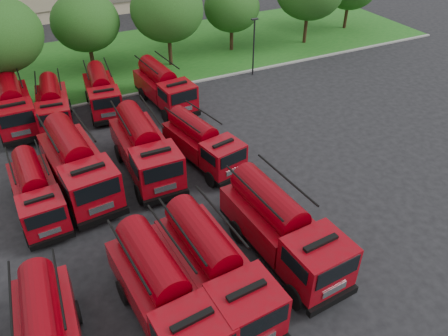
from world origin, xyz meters
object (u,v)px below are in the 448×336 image
object	(u,v)px
fire_truck_5	(78,165)
firefighter_5	(186,156)
fire_truck_7	(202,143)
fire_truck_11	(164,87)
firefighter_4	(148,245)
fire_truck_10	(102,92)
firefighter_3	(255,210)
fire_truck_2	(215,268)
fire_truck_9	(53,106)
fire_truck_3	(282,228)
fire_truck_6	(145,148)
firefighter_1	(256,307)
fire_truck_8	(14,106)
fire_truck_4	(36,192)
firefighter_2	(282,224)
fire_truck_1	(165,293)

from	to	relation	value
fire_truck_5	firefighter_5	bearing A→B (deg)	-1.03
fire_truck_7	fire_truck_11	distance (m)	8.73
firefighter_4	fire_truck_10	bearing A→B (deg)	-52.94
fire_truck_7	firefighter_3	size ratio (longest dim) A/B	3.56
fire_truck_2	fire_truck_7	distance (m)	10.66
fire_truck_9	firefighter_3	bearing A→B (deg)	-55.47
fire_truck_10	firefighter_3	xyz separation A→B (m)	(4.74, -15.91, -1.49)
firefighter_4	fire_truck_2	bearing A→B (deg)	155.55
fire_truck_2	fire_truck_7	xyz separation A→B (m)	(3.79, 9.96, -0.25)
fire_truck_3	fire_truck_7	xyz separation A→B (m)	(-0.16, 9.15, -0.29)
fire_truck_10	fire_truck_11	xyz separation A→B (m)	(4.56, -1.55, 0.13)
fire_truck_5	fire_truck_6	xyz separation A→B (m)	(4.05, 0.06, -0.06)
fire_truck_2	firefighter_3	size ratio (longest dim) A/B	4.04
fire_truck_7	firefighter_5	bearing A→B (deg)	110.60
firefighter_1	fire_truck_11	bearing A→B (deg)	91.56
fire_truck_3	firefighter_5	bearing A→B (deg)	90.79
firefighter_3	firefighter_4	world-z (taller)	firefighter_3
fire_truck_9	fire_truck_10	size ratio (longest dim) A/B	1.01
fire_truck_3	fire_truck_5	bearing A→B (deg)	124.66
fire_truck_8	fire_truck_10	xyz separation A→B (m)	(6.34, -0.16, -0.16)
fire_truck_5	firefighter_1	xyz separation A→B (m)	(5.21, -11.96, -1.82)
fire_truck_4	fire_truck_5	xyz separation A→B (m)	(2.49, 1.13, 0.36)
firefighter_1	firefighter_4	world-z (taller)	firefighter_1
firefighter_4	firefighter_5	world-z (taller)	firefighter_5
fire_truck_10	firefighter_4	size ratio (longest dim) A/B	4.26
firefighter_2	firefighter_4	bearing A→B (deg)	76.67
fire_truck_1	firefighter_5	distance (m)	12.78
fire_truck_4	fire_truck_10	distance (m)	12.45
fire_truck_9	firefighter_1	size ratio (longest dim) A/B	3.82
fire_truck_3	firefighter_4	bearing A→B (deg)	144.40
fire_truck_3	firefighter_3	bearing A→B (deg)	76.52
fire_truck_11	firefighter_1	xyz separation A→B (m)	(-2.99, -20.11, -1.62)
firefighter_5	fire_truck_8	bearing A→B (deg)	-36.89
fire_truck_2	fire_truck_3	size ratio (longest dim) A/B	0.98
fire_truck_1	fire_truck_6	world-z (taller)	fire_truck_6
fire_truck_4	firefighter_4	xyz separation A→B (m)	(4.53, -5.05, -1.47)
fire_truck_8	fire_truck_6	bearing A→B (deg)	-56.51
fire_truck_1	fire_truck_4	world-z (taller)	fire_truck_1
fire_truck_3	fire_truck_6	world-z (taller)	fire_truck_3
fire_truck_7	fire_truck_8	distance (m)	14.69
firefighter_1	fire_truck_9	bearing A→B (deg)	114.34
fire_truck_6	fire_truck_11	world-z (taller)	fire_truck_6
fire_truck_1	fire_truck_3	world-z (taller)	fire_truck_3
fire_truck_5	fire_truck_2	bearing A→B (deg)	-75.87
fire_truck_2	firefighter_1	size ratio (longest dim) A/B	4.39
firefighter_5	fire_truck_2	bearing A→B (deg)	81.68
firefighter_2	firefighter_5	distance (m)	8.74
fire_truck_7	fire_truck_11	size ratio (longest dim) A/B	0.94
fire_truck_6	firefighter_2	xyz separation A→B (m)	(5.07, -7.92, -1.76)
fire_truck_10	fire_truck_11	size ratio (longest dim) A/B	0.92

